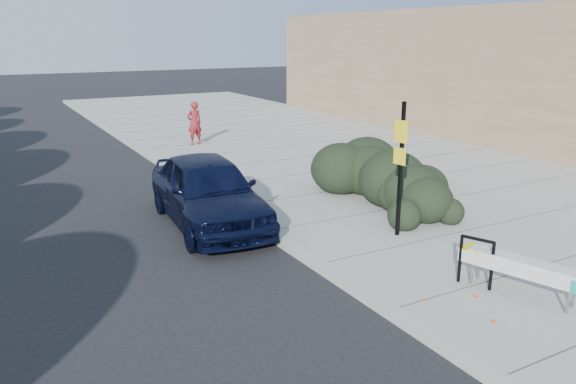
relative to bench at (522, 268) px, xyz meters
name	(u,v)px	position (x,y,z in m)	size (l,w,h in m)	color
ground	(322,271)	(-2.03, 2.60, -0.62)	(120.00, 120.00, 0.00)	black
sidewalk_near	(389,174)	(3.57, 7.60, -0.55)	(11.20, 50.00, 0.15)	gray
curb_near	(216,199)	(-2.03, 7.60, -0.54)	(0.22, 50.00, 0.17)	#9E9E99
bench	(522,268)	(0.00, 0.00, 0.00)	(0.96, 2.02, 0.60)	gray
bike_rack	(476,257)	(-0.36, 0.60, 0.03)	(0.25, 0.54, 0.84)	black
sign_post	(400,162)	(0.12, 3.11, 1.07)	(0.13, 0.31, 2.74)	black
hedge	(387,172)	(1.44, 5.10, 0.30)	(2.05, 4.09, 1.54)	black
sedan_navy	(208,191)	(-2.83, 6.07, 0.16)	(1.85, 4.61, 1.57)	black
pedestrian	(194,123)	(-0.02, 14.57, 0.33)	(0.59, 0.39, 1.61)	maroon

